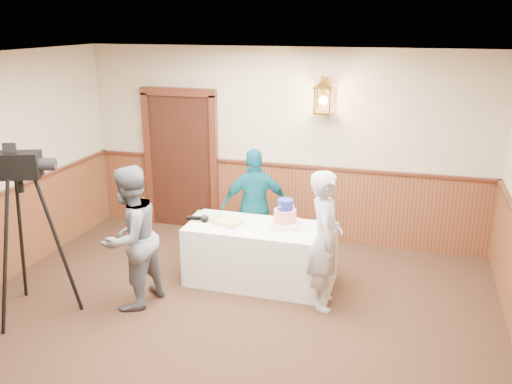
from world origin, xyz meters
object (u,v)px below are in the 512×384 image
tiered_cake (285,216)px  baker (325,240)px  sheet_cake_green (207,217)px  interviewer (130,238)px  sheet_cake_yellow (229,222)px  tv_camera_rig (29,244)px  display_table (261,254)px  assistant_p (255,206)px

tiered_cake → baker: bearing=-36.3°
sheet_cake_green → interviewer: 1.11m
sheet_cake_yellow → tiered_cake: bearing=10.3°
tiered_cake → sheet_cake_yellow: tiered_cake is taller
tiered_cake → interviewer: bearing=-146.7°
sheet_cake_yellow → interviewer: 1.23m
interviewer → baker: (2.09, 0.60, -0.02)m
tv_camera_rig → sheet_cake_green: bearing=21.2°
tiered_cake → interviewer: 1.84m
display_table → tiered_cake: 0.59m
baker → sheet_cake_yellow: bearing=66.4°
interviewer → baker: 2.17m
display_table → tv_camera_rig: size_ratio=0.97×
sheet_cake_green → baker: size_ratio=0.19×
display_table → baker: baker is taller
sheet_cake_yellow → tv_camera_rig: tv_camera_rig is taller
sheet_cake_yellow → assistant_p: assistant_p is taller
baker → assistant_p: (-1.10, 0.96, -0.03)m
baker → tv_camera_rig: 3.24m
sheet_cake_green → baker: (1.56, -0.38, 0.02)m
sheet_cake_yellow → interviewer: size_ratio=0.18×
sheet_cake_yellow → sheet_cake_green: (-0.33, 0.09, 0.00)m
sheet_cake_yellow → tv_camera_rig: (-1.82, -1.36, 0.05)m
assistant_p → tv_camera_rig: (-1.96, -2.04, 0.05)m
sheet_cake_green → assistant_p: size_ratio=0.20×
tiered_cake → assistant_p: (-0.54, 0.55, -0.11)m
tiered_cake → baker: 0.70m
interviewer → assistant_p: (1.00, 1.56, -0.05)m
display_table → baker: (0.85, -0.34, 0.43)m
sheet_cake_yellow → baker: baker is taller
tv_camera_rig → display_table: bearing=9.8°
display_table → tiered_cake: tiered_cake is taller
interviewer → baker: interviewer is taller
interviewer → assistant_p: interviewer is taller
display_table → sheet_cake_green: size_ratio=5.88×
sheet_cake_green → tv_camera_rig: 2.09m
sheet_cake_yellow → interviewer: (-0.86, -0.88, 0.04)m
tiered_cake → assistant_p: 0.78m
interviewer → assistant_p: 1.85m
display_table → tiered_cake: (0.29, 0.07, 0.51)m
interviewer → tv_camera_rig: (-0.97, -0.48, 0.01)m
sheet_cake_green → interviewer: interviewer is taller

